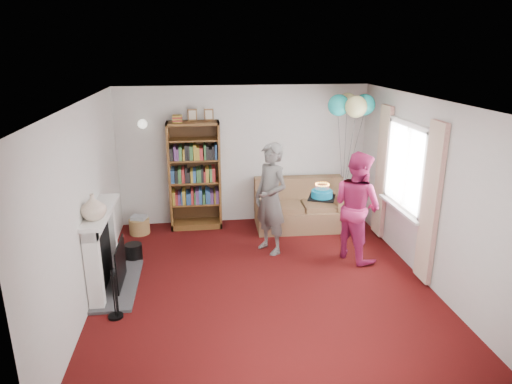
{
  "coord_description": "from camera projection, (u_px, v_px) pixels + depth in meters",
  "views": [
    {
      "loc": [
        -0.83,
        -5.57,
        3.14
      ],
      "look_at": [
        -0.03,
        0.6,
        1.15
      ],
      "focal_mm": 32.0,
      "sensor_mm": 36.0,
      "label": 1
    }
  ],
  "objects": [
    {
      "name": "birthday_cake",
      "position": [
        322.0,
        194.0,
        6.67
      ],
      "size": [
        0.37,
        0.37,
        0.22
      ],
      "rotation": [
        0.0,
        0.0,
        -0.37
      ],
      "color": "black",
      "rests_on": "ground"
    },
    {
      "name": "sofa",
      "position": [
        301.0,
        209.0,
        8.3
      ],
      "size": [
        1.62,
        0.86,
        0.86
      ],
      "rotation": [
        0.0,
        0.0,
        -0.03
      ],
      "color": "brown",
      "rests_on": "ground"
    },
    {
      "name": "person_striped",
      "position": [
        271.0,
        199.0,
        7.09
      ],
      "size": [
        0.7,
        0.77,
        1.76
      ],
      "primitive_type": "imported",
      "rotation": [
        0.0,
        0.0,
        -1.01
      ],
      "color": "black",
      "rests_on": "ground"
    },
    {
      "name": "wall_left",
      "position": [
        84.0,
        206.0,
        5.66
      ],
      "size": [
        0.02,
        5.0,
        2.5
      ],
      "primitive_type": "cube",
      "color": "silver",
      "rests_on": "ground"
    },
    {
      "name": "wall_sconce",
      "position": [
        142.0,
        124.0,
        7.77
      ],
      "size": [
        0.16,
        0.23,
        0.16
      ],
      "color": "gold",
      "rests_on": "ground"
    },
    {
      "name": "wicker_basket",
      "position": [
        139.0,
        225.0,
        7.99
      ],
      "size": [
        0.35,
        0.35,
        0.33
      ],
      "rotation": [
        0.0,
        0.0,
        -0.27
      ],
      "color": "#A3834C",
      "rests_on": "ground"
    },
    {
      "name": "ceiling",
      "position": [
        264.0,
        101.0,
        5.56
      ],
      "size": [
        4.5,
        5.0,
        0.01
      ],
      "primitive_type": "cube",
      "color": "white",
      "rests_on": "wall_back"
    },
    {
      "name": "mantel_vase",
      "position": [
        93.0,
        207.0,
        5.53
      ],
      "size": [
        0.41,
        0.41,
        0.32
      ],
      "primitive_type": "imported",
      "rotation": [
        0.0,
        0.0,
        -0.42
      ],
      "color": "beige",
      "rests_on": "fireplace"
    },
    {
      "name": "balloons",
      "position": [
        352.0,
        105.0,
        7.51
      ],
      "size": [
        0.8,
        0.8,
        1.75
      ],
      "color": "#3F3F3F",
      "rests_on": "ground"
    },
    {
      "name": "ground",
      "position": [
        263.0,
        284.0,
        6.32
      ],
      "size": [
        5.0,
        5.0,
        0.0
      ],
      "primitive_type": "plane",
      "color": "#380A08",
      "rests_on": "ground"
    },
    {
      "name": "window_bay",
      "position": [
        404.0,
        183.0,
        6.79
      ],
      "size": [
        0.14,
        2.02,
        2.2
      ],
      "color": "white",
      "rests_on": "ground"
    },
    {
      "name": "person_magenta",
      "position": [
        357.0,
        206.0,
        6.89
      ],
      "size": [
        0.94,
        1.02,
        1.68
      ],
      "primitive_type": "imported",
      "rotation": [
        0.0,
        0.0,
        2.04
      ],
      "color": "#AE225B",
      "rests_on": "ground"
    },
    {
      "name": "bookcase",
      "position": [
        195.0,
        176.0,
        8.1
      ],
      "size": [
        0.91,
        0.42,
        2.12
      ],
      "color": "#472B14",
      "rests_on": "ground"
    },
    {
      "name": "fireplace",
      "position": [
        107.0,
        253.0,
        6.09
      ],
      "size": [
        0.55,
        1.8,
        1.12
      ],
      "color": "#3F3F42",
      "rests_on": "ground"
    },
    {
      "name": "wall_back",
      "position": [
        244.0,
        155.0,
        8.31
      ],
      "size": [
        4.5,
        0.02,
        2.5
      ],
      "primitive_type": "cube",
      "color": "silver",
      "rests_on": "ground"
    },
    {
      "name": "wall_right",
      "position": [
        428.0,
        192.0,
        6.22
      ],
      "size": [
        0.02,
        5.0,
        2.5
      ],
      "primitive_type": "cube",
      "color": "silver",
      "rests_on": "ground"
    }
  ]
}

